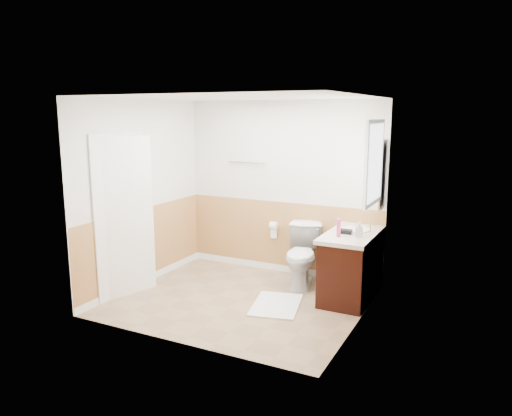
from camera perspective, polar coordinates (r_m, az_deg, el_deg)
The scene contains 32 objects.
floor at distance 6.27m, azimuth -1.87°, elevation -10.70°, with size 3.00×3.00×0.00m, color #8C7051.
ceiling at distance 5.82m, azimuth -2.03°, elevation 12.81°, with size 3.00×3.00×0.00m, color white.
wall_back at distance 7.07m, azimuth 3.08°, elevation 2.33°, with size 3.00×3.00×0.00m, color silver.
wall_front at distance 4.84m, azimuth -9.31°, elevation -1.90°, with size 3.00×3.00×0.00m, color silver.
wall_left at distance 6.75m, azimuth -13.22°, elevation 1.64°, with size 3.00×3.00×0.00m, color silver.
wall_right at distance 5.38m, azimuth 12.25°, elevation -0.70°, with size 3.00×3.00×0.00m, color silver.
wainscot_back at distance 7.21m, azimuth 2.98°, elevation -3.58°, with size 3.00×3.00×0.00m, color tan.
wainscot_front at distance 5.07m, azimuth -8.96°, elevation -10.16°, with size 3.00×3.00×0.00m, color tan.
wainscot_left at distance 6.90m, azimuth -12.86°, elevation -4.52°, with size 2.60×2.60×0.00m, color tan.
wainscot_right at distance 5.58m, azimuth 11.81°, elevation -8.25°, with size 2.60×2.60×0.00m, color tan.
toilet at distance 6.71m, azimuth 5.42°, elevation -5.54°, with size 0.46×0.80×0.82m, color white.
bath_mat at distance 6.10m, azimuth 2.38°, elevation -11.23°, with size 0.55×0.80×0.02m, color white.
vanity_cabinet at distance 6.33m, azimuth 11.04°, elevation -6.81°, with size 0.55×1.10×0.80m, color black.
vanity_knob_left at distance 6.28m, azimuth 8.19°, elevation -5.44°, with size 0.03×0.03×0.03m, color white.
vanity_knob_right at distance 6.46m, azimuth 8.76°, elevation -4.98°, with size 0.03×0.03×0.03m, color #B5B4BB.
countertop at distance 6.22m, azimuth 11.09°, elevation -3.07°, with size 0.60×1.15×0.05m, color beige.
sink_basin at distance 6.35m, azimuth 11.56°, elevation -2.47°, with size 0.36×0.36×0.02m, color white.
faucet at distance 6.30m, azimuth 13.16°, elevation -2.10°, with size 0.02×0.02×0.14m, color #BBBCC2.
lotion_bottle at distance 5.96m, azimuth 9.61°, elevation -2.30°, with size 0.05×0.05×0.22m, color #CA3475.
soap_dispenser at distance 6.02m, azimuth 11.94°, elevation -2.42°, with size 0.08×0.09×0.19m, color #99A0AC.
hair_dryer_body at distance 6.12m, azimuth 10.50°, elevation -2.70°, with size 0.07×0.07×0.14m, color black.
hair_dryer_handle at distance 6.14m, azimuth 10.22°, elevation -2.95°, with size 0.03×0.03×0.07m, color black.
mirror_panel at distance 6.39m, azimuth 14.62°, elevation 3.77°, with size 0.02×0.35×0.90m, color silver.
window_frame at distance 5.88m, azimuth 13.60°, elevation 5.17°, with size 0.04×0.80×1.00m, color white.
window_glass at distance 5.87m, azimuth 13.76°, elevation 5.16°, with size 0.01×0.70×0.90m, color white.
door at distance 6.40m, azimuth -15.00°, elevation -1.07°, with size 0.05×0.80×2.04m, color white.
door_frame at distance 6.44m, azimuth -15.51°, elevation -0.91°, with size 0.02×0.92×2.10m, color white.
door_knob at distance 6.62m, azimuth -12.69°, elevation -1.18°, with size 0.06×0.06×0.06m, color silver.
towel_bar at distance 7.21m, azimuth -1.08°, elevation 5.32°, with size 0.02×0.02×0.62m, color silver.
tp_holder_bar at distance 7.15m, azimuth 2.07°, elevation -2.05°, with size 0.02×0.02×0.14m, color silver.
tp_roll at distance 7.15m, azimuth 2.07°, elevation -2.05°, with size 0.11×0.11×0.10m, color white.
tp_sheet at distance 7.18m, azimuth 2.06°, elevation -2.91°, with size 0.10×0.01×0.16m, color white.
Camera 1 is at (2.78, -5.11, 2.33)m, focal length 34.29 mm.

